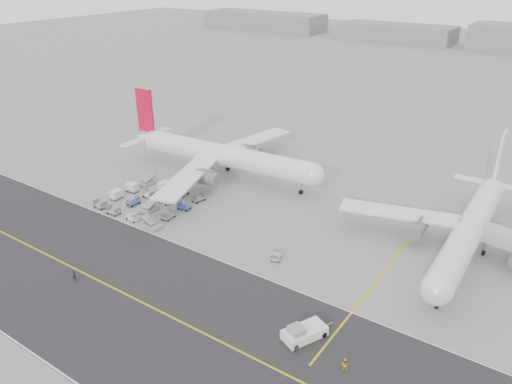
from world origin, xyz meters
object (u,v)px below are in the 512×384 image
Objects in this scene: pushback_tug at (304,333)px; jet_bridge at (508,241)px; ground_crew_b at (345,364)px; airliner_b at (471,227)px; airliner_a at (221,155)px; ground_crew_a at (74,276)px.

jet_bridge reaches higher than pushback_tug.
ground_crew_b is (-11.80, -37.64, -3.47)m from jet_bridge.
airliner_b reaches higher than ground_crew_b.
airliner_a reaches higher than ground_crew_a.
airliner_a is 6.62× the size of pushback_tug.
pushback_tug is (-12.79, -36.11, -3.83)m from airliner_b.
ground_crew_a is (-56.11, -44.64, -3.45)m from jet_bridge.
pushback_tug reaches higher than ground_crew_b.
pushback_tug is 0.48× the size of jet_bridge.
airliner_a is at bearing 86.90° from ground_crew_a.
airliner_b is at bearing -177.63° from jet_bridge.
ground_crew_a is 1.02× the size of ground_crew_b.
airliner_b is at bearing -96.70° from airliner_a.
jet_bridge is 9.21× the size of ground_crew_a.
pushback_tug is at bearing -32.80° from ground_crew_b.
airliner_a is at bearing -54.47° from ground_crew_b.
ground_crew_b is at bearing -132.58° from airliner_a.
airliner_a is 58.86m from pushback_tug.
airliner_b is 38.50m from pushback_tug.
ground_crew_a is at bearing -141.57° from pushback_tug.
pushback_tug is 40.40m from jet_bridge.
ground_crew_a reaches higher than ground_crew_b.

